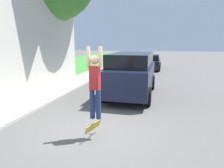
# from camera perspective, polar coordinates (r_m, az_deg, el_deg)

# --- Properties ---
(ground_plane) EXTENTS (120.00, 120.00, 0.00)m
(ground_plane) POSITION_cam_1_polar(r_m,az_deg,el_deg) (6.04, -5.28, -13.19)
(ground_plane) COLOR #54514F
(lawn) EXTENTS (10.00, 80.00, 0.08)m
(lawn) POSITION_cam_1_polar(r_m,az_deg,el_deg) (15.11, -26.78, 0.90)
(lawn) COLOR #387F2D
(lawn) RESTS_ON ground_plane
(sidewalk) EXTENTS (1.80, 80.00, 0.10)m
(sidewalk) POSITION_cam_1_polar(r_m,az_deg,el_deg) (12.67, -11.57, 0.12)
(sidewalk) COLOR #ADA89E
(sidewalk) RESTS_ON ground_plane
(suv_parked) EXTENTS (2.11, 4.97, 2.06)m
(suv_parked) POSITION_cam_1_polar(r_m,az_deg,el_deg) (9.77, 5.63, 3.27)
(suv_parked) COLOR black
(suv_parked) RESTS_ON ground_plane
(car_down_street) EXTENTS (1.90, 4.15, 1.44)m
(car_down_street) POSITION_cam_1_polar(r_m,az_deg,el_deg) (19.77, 10.97, 6.10)
(car_down_street) COLOR black
(car_down_street) RESTS_ON ground_plane
(skateboarder) EXTENTS (0.41, 0.22, 1.90)m
(skateboarder) POSITION_cam_1_polar(r_m,az_deg,el_deg) (5.14, -4.89, 0.43)
(skateboarder) COLOR navy
(skateboarder) RESTS_ON ground_plane
(skateboard) EXTENTS (0.24, 0.76, 0.27)m
(skateboard) POSITION_cam_1_polar(r_m,az_deg,el_deg) (5.54, -5.41, -11.91)
(skateboard) COLOR #A89323
(skateboard) RESTS_ON ground_plane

